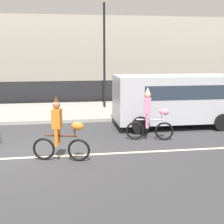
{
  "coord_description": "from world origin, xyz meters",
  "views": [
    {
      "loc": [
        1.4,
        -9.78,
        3.15
      ],
      "look_at": [
        3.07,
        1.2,
        1.0
      ],
      "focal_mm": 50.0,
      "sensor_mm": 36.0,
      "label": 1
    }
  ],
  "objects_px": {
    "parade_cyclist_pink": "(150,117)",
    "parade_cyclist_orange": "(61,133)",
    "parked_van_silver": "(176,97)",
    "street_lamp_post": "(104,36)"
  },
  "relations": [
    {
      "from": "street_lamp_post",
      "to": "parade_cyclist_pink",
      "type": "bearing_deg",
      "value": -82.04
    },
    {
      "from": "parked_van_silver",
      "to": "parade_cyclist_orange",
      "type": "bearing_deg",
      "value": -143.02
    },
    {
      "from": "parade_cyclist_pink",
      "to": "parade_cyclist_orange",
      "type": "bearing_deg",
      "value": -151.24
    },
    {
      "from": "parked_van_silver",
      "to": "parade_cyclist_pink",
      "type": "bearing_deg",
      "value": -131.05
    },
    {
      "from": "parked_van_silver",
      "to": "street_lamp_post",
      "type": "bearing_deg",
      "value": 119.93
    },
    {
      "from": "parade_cyclist_orange",
      "to": "parked_van_silver",
      "type": "relative_size",
      "value": 0.38
    },
    {
      "from": "parade_cyclist_pink",
      "to": "street_lamp_post",
      "type": "relative_size",
      "value": 0.33
    },
    {
      "from": "parade_cyclist_pink",
      "to": "parked_van_silver",
      "type": "bearing_deg",
      "value": 48.95
    },
    {
      "from": "parked_van_silver",
      "to": "street_lamp_post",
      "type": "xyz_separation_m",
      "value": [
        -2.49,
        4.33,
        2.71
      ]
    },
    {
      "from": "parade_cyclist_orange",
      "to": "parade_cyclist_pink",
      "type": "bearing_deg",
      "value": 28.76
    }
  ]
}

